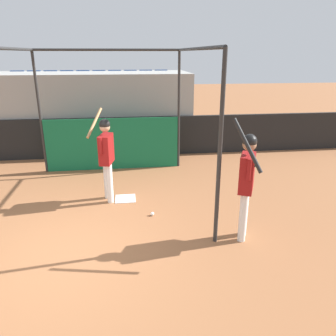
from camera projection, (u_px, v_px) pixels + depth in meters
name	position (u px, v px, depth m)	size (l,w,h in m)	color
ground_plane	(59.00, 256.00, 5.21)	(60.00, 60.00, 0.00)	#935B38
outfield_wall	(89.00, 138.00, 10.00)	(24.00, 0.12, 1.21)	black
bleacher_section	(91.00, 110.00, 10.97)	(6.50, 2.40, 2.49)	#9E9E99
batting_cage	(111.00, 127.00, 8.03)	(3.69, 4.08, 3.16)	#282828
home_plate	(125.00, 199.00, 7.24)	(0.44, 0.44, 0.02)	white
player_batter	(106.00, 152.00, 6.85)	(0.55, 0.96, 1.93)	white
player_waiting	(247.00, 177.00, 5.35)	(0.56, 0.81, 2.14)	white
baseball	(152.00, 214.00, 6.49)	(0.07, 0.07, 0.07)	white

